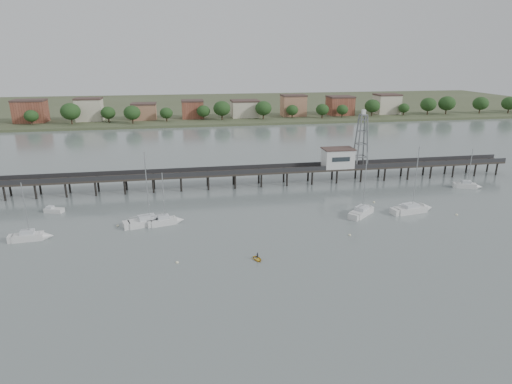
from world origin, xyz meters
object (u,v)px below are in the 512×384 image
Objects in this scene: yellow_dinghy at (257,260)px; sailboat_b at (168,221)px; sailboat_f at (156,221)px; lattice_tower at (361,141)px; sailboat_a at (34,236)px; pier at (247,172)px; sailboat_d at (416,209)px; sailboat_c at (365,210)px; sailboat_e at (469,186)px; white_tender at (54,210)px.

sailboat_b is at bearing 109.79° from yellow_dinghy.
sailboat_f reaches higher than yellow_dinghy.
sailboat_f is (-2.55, 0.72, -0.02)m from sailboat_b.
lattice_tower is 1.30× the size of sailboat_a.
pier is 43.05m from sailboat_d.
sailboat_f is at bearing 167.32° from sailboat_d.
lattice_tower is at bearing 30.03° from sailboat_c.
sailboat_c reaches higher than sailboat_b.
sailboat_f is (-54.31, -23.11, -10.47)m from lattice_tower.
sailboat_d is 1.44× the size of sailboat_e.
sailboat_d is 42.72m from yellow_dinghy.
sailboat_b is 24.59m from yellow_dinghy.
sailboat_c is at bearing -3.24° from sailboat_a.
sailboat_d is at bearing 9.21° from white_tender.
sailboat_b is 2.65m from sailboat_f.
sailboat_e is 4.60× the size of yellow_dinghy.
sailboat_d is 0.97× the size of sailboat_f.
pier is 9.22× the size of sailboat_f.
sailboat_e reaches higher than white_tender.
sailboat_d is at bearing -84.17° from lattice_tower.
lattice_tower is (31.50, 0.00, 7.31)m from pier.
sailboat_f is at bearing 5.76° from sailboat_a.
sailboat_f is 26.78m from yellow_dinghy.
white_tender is at bearing -159.62° from sailboat_e.
sailboat_a is 14.99m from white_tender.
white_tender is at bearing 141.90° from sailboat_b.
white_tender is (-0.37, 14.98, -0.16)m from sailboat_a.
pier is 43.55m from yellow_dinghy.
sailboat_e is at bearing -19.64° from sailboat_c.
sailboat_b is 2.62× the size of white_tender.
sailboat_f is at bearing -152.01° from sailboat_e.
sailboat_c is at bearing -15.52° from sailboat_b.
pier reaches higher than white_tender.
sailboat_c reaches higher than sailboat_e.
sailboat_c is 32.79m from yellow_dinghy.
sailboat_a is (-67.47, -2.46, 0.01)m from sailboat_c.
sailboat_d reaches higher than sailboat_b.
sailboat_b is (-77.39, -11.63, -0.00)m from sailboat_e.
sailboat_b is 0.71× the size of sailboat_f.
sailboat_a reaches higher than sailboat_e.
sailboat_f is at bearing -156.95° from lattice_tower.
lattice_tower is 6.49× the size of yellow_dinghy.
yellow_dinghy is (-39.15, -17.08, -0.63)m from sailboat_d.
sailboat_f reaches higher than sailboat_d.
sailboat_b reaches higher than white_tender.
sailboat_f is (-79.94, -10.92, -0.03)m from sailboat_e.
pier is 12.97× the size of sailboat_b.
sailboat_b is at bearing 167.93° from sailboat_d.
sailboat_d is 1.33× the size of sailboat_a.
sailboat_c is 6.14× the size of yellow_dinghy.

